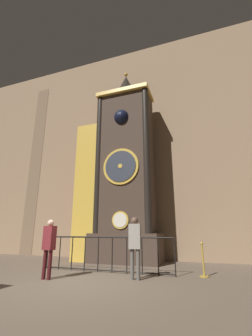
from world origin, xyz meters
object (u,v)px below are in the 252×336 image
(visitor_near, at_px, (49,243))
(visitor_far, at_px, (135,241))
(clock_tower, at_px, (118,173))
(stanchion_post, at_px, (203,265))

(visitor_near, bearing_deg, visitor_far, 25.12)
(visitor_near, bearing_deg, clock_tower, 89.16)
(visitor_near, distance_m, stanchion_post, 4.69)
(clock_tower, distance_m, visitor_near, 5.12)
(visitor_far, bearing_deg, stanchion_post, 24.58)
(visitor_far, bearing_deg, clock_tower, 113.48)
(clock_tower, bearing_deg, stanchion_post, -30.76)
(visitor_far, relative_size, stanchion_post, 1.72)
(clock_tower, height_order, stanchion_post, clock_tower)
(visitor_far, height_order, stanchion_post, visitor_far)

